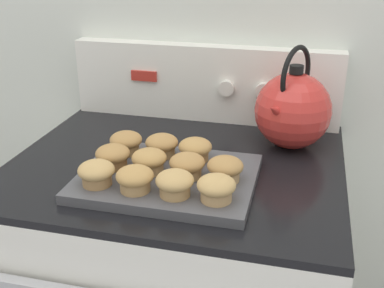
{
  "coord_description": "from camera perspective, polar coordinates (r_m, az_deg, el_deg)",
  "views": [
    {
      "loc": [
        0.29,
        -0.67,
        1.39
      ],
      "look_at": [
        0.05,
        0.29,
        0.96
      ],
      "focal_mm": 45.0,
      "sensor_mm": 36.0,
      "label": 1
    }
  ],
  "objects": [
    {
      "name": "muffin_r1_c3",
      "position": [
        1.02,
        3.96,
        -2.92
      ],
      "size": [
        0.08,
        0.08,
        0.05
      ],
      "color": "tan",
      "rests_on": "muffin_pan"
    },
    {
      "name": "muffin_r2_c2",
      "position": [
        1.11,
        0.38,
        -0.6
      ],
      "size": [
        0.08,
        0.08,
        0.05
      ],
      "color": "olive",
      "rests_on": "muffin_pan"
    },
    {
      "name": "muffin_r0_c2",
      "position": [
        0.96,
        -2.06,
        -4.65
      ],
      "size": [
        0.08,
        0.08,
        0.05
      ],
      "color": "tan",
      "rests_on": "muffin_pan"
    },
    {
      "name": "muffin_r1_c0",
      "position": [
        1.09,
        -9.36,
        -1.41
      ],
      "size": [
        0.08,
        0.08,
        0.05
      ],
      "color": "olive",
      "rests_on": "muffin_pan"
    },
    {
      "name": "muffin_r2_c1",
      "position": [
        1.14,
        -3.6,
        -0.1
      ],
      "size": [
        0.08,
        0.08,
        0.05
      ],
      "color": "tan",
      "rests_on": "muffin_pan"
    },
    {
      "name": "control_panel",
      "position": [
        1.41,
        1.57,
        7.24
      ],
      "size": [
        0.78,
        0.07,
        0.22
      ],
      "color": "white",
      "rests_on": "stove_range"
    },
    {
      "name": "muffin_r1_c2",
      "position": [
        1.04,
        -0.58,
        -2.51
      ],
      "size": [
        0.08,
        0.08,
        0.05
      ],
      "color": "tan",
      "rests_on": "muffin_pan"
    },
    {
      "name": "muffin_r1_c1",
      "position": [
        1.06,
        -5.09,
        -1.96
      ],
      "size": [
        0.08,
        0.08,
        0.05
      ],
      "color": "tan",
      "rests_on": "muffin_pan"
    },
    {
      "name": "muffin_r0_c0",
      "position": [
        1.02,
        -11.25,
        -3.35
      ],
      "size": [
        0.08,
        0.08,
        0.05
      ],
      "color": "#A37A4C",
      "rests_on": "muffin_pan"
    },
    {
      "name": "muffin_r2_c0",
      "position": [
        1.16,
        -7.83,
        0.22
      ],
      "size": [
        0.08,
        0.08,
        0.05
      ],
      "color": "tan",
      "rests_on": "muffin_pan"
    },
    {
      "name": "tea_kettle",
      "position": [
        1.24,
        11.84,
        4.04
      ],
      "size": [
        0.19,
        0.23,
        0.26
      ],
      "color": "red",
      "rests_on": "stove_range"
    },
    {
      "name": "muffin_r0_c3",
      "position": [
        0.95,
        2.91,
        -5.21
      ],
      "size": [
        0.08,
        0.08,
        0.05
      ],
      "color": "tan",
      "rests_on": "muffin_pan"
    },
    {
      "name": "muffin_pan",
      "position": [
        1.07,
        -2.89,
        -4.03
      ],
      "size": [
        0.38,
        0.3,
        0.02
      ],
      "color": "#4C4C51",
      "rests_on": "stove_range"
    },
    {
      "name": "wall_back",
      "position": [
        1.42,
        2.08,
        15.88
      ],
      "size": [
        8.0,
        0.05,
        2.4
      ],
      "color": "silver",
      "rests_on": "ground_plane"
    },
    {
      "name": "muffin_r0_c1",
      "position": [
        0.99,
        -6.78,
        -4.08
      ],
      "size": [
        0.08,
        0.08,
        0.05
      ],
      "color": "tan",
      "rests_on": "muffin_pan"
    }
  ]
}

